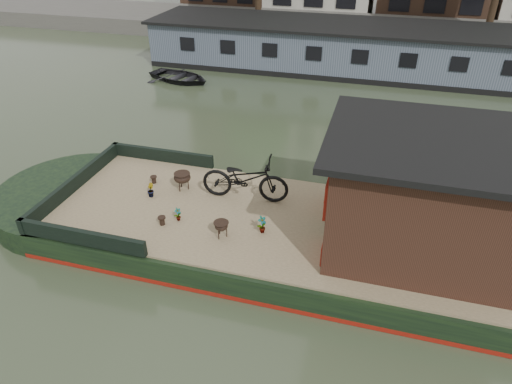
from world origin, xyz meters
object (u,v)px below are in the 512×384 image
(bicycle, at_px, (245,179))
(brazier_front, at_px, (221,229))
(dinghy, at_px, (179,74))
(cabin, at_px, (425,194))
(potted_plant_a, at_px, (262,225))
(brazier_rear, at_px, (183,181))

(bicycle, distance_m, brazier_front, 1.63)
(bicycle, relative_size, brazier_front, 5.62)
(dinghy, bearing_deg, cabin, -119.47)
(bicycle, xyz_separation_m, potted_plant_a, (0.75, -1.22, -0.34))
(bicycle, xyz_separation_m, dinghy, (-6.02, 9.56, -0.89))
(bicycle, bearing_deg, cabin, -104.50)
(cabin, height_order, brazier_front, cabin)
(potted_plant_a, relative_size, brazier_front, 1.12)
(bicycle, height_order, dinghy, bicycle)
(brazier_rear, bearing_deg, dinghy, 114.69)
(cabin, relative_size, potted_plant_a, 9.62)
(potted_plant_a, bearing_deg, brazier_front, -154.97)
(potted_plant_a, bearing_deg, bicycle, 121.59)
(brazier_rear, height_order, dinghy, brazier_rear)
(cabin, relative_size, bicycle, 1.92)
(cabin, distance_m, potted_plant_a, 3.35)
(bicycle, distance_m, potted_plant_a, 1.48)
(brazier_rear, distance_m, dinghy, 10.56)
(cabin, relative_size, dinghy, 1.34)
(cabin, distance_m, bicycle, 4.03)
(bicycle, relative_size, dinghy, 0.70)
(cabin, xyz_separation_m, potted_plant_a, (-3.15, -0.51, -1.02))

